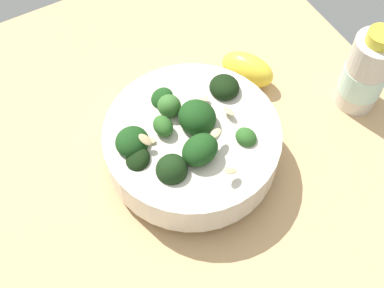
% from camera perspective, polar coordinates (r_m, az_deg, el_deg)
% --- Properties ---
extents(ground_plane, '(0.64, 0.64, 0.03)m').
position_cam_1_polar(ground_plane, '(0.69, -2.56, -0.01)').
color(ground_plane, tan).
extents(bowl_of_broccoli, '(0.22, 0.22, 0.11)m').
position_cam_1_polar(bowl_of_broccoli, '(0.62, -0.13, 0.25)').
color(bowl_of_broccoli, silver).
rests_on(bowl_of_broccoli, ground_plane).
extents(lemon_wedge, '(0.09, 0.07, 0.05)m').
position_cam_1_polar(lemon_wedge, '(0.72, 6.26, 8.35)').
color(lemon_wedge, yellow).
rests_on(lemon_wedge, ground_plane).
extents(bottle_tall, '(0.06, 0.06, 0.13)m').
position_cam_1_polar(bottle_tall, '(0.71, 18.93, 7.53)').
color(bottle_tall, beige).
rests_on(bottle_tall, ground_plane).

